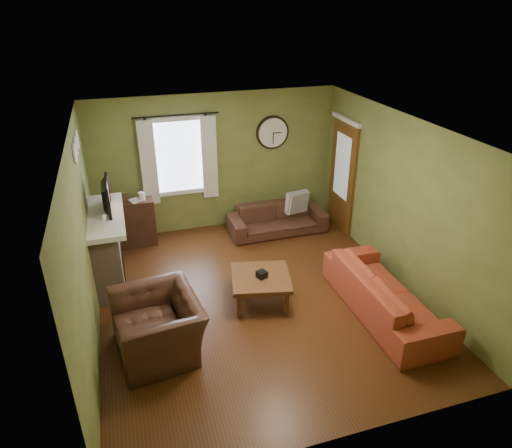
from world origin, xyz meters
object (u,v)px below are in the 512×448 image
object	(u,v)px
bookshelf	(135,223)
coffee_table	(261,289)
sofa_brown	(277,219)
sofa_red	(385,293)
armchair	(158,326)

from	to	relation	value
bookshelf	coffee_table	bearing A→B (deg)	-54.98
sofa_brown	bookshelf	bearing A→B (deg)	174.11
sofa_brown	coffee_table	xyz separation A→B (m)	(-1.00, -2.07, -0.05)
sofa_brown	sofa_red	bearing A→B (deg)	-77.83
sofa_brown	coffee_table	bearing A→B (deg)	-115.73
sofa_brown	sofa_red	xyz separation A→B (m)	(0.61, -2.84, 0.06)
bookshelf	armchair	distance (m)	2.95
sofa_brown	armchair	xyz separation A→B (m)	(-2.56, -2.68, 0.11)
bookshelf	armchair	world-z (taller)	bookshelf
bookshelf	coffee_table	size ratio (longest dim) A/B	1.04
coffee_table	bookshelf	bearing A→B (deg)	125.02
bookshelf	coffee_table	distance (m)	2.87
armchair	bookshelf	bearing A→B (deg)	174.20
sofa_red	armchair	bearing A→B (deg)	86.98
sofa_brown	armchair	world-z (taller)	armchair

